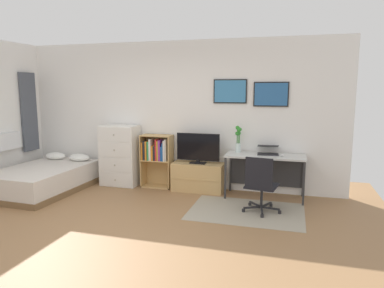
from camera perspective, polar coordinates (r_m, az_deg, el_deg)
ground_plane at (r=4.74m, az=-12.08°, el=-14.13°), size 7.20×7.20×0.00m
wall_back_with_posters at (r=6.61m, az=-2.37°, el=4.74°), size 6.12×0.09×2.70m
area_rug at (r=5.50m, az=8.77°, el=-10.69°), size 1.70×1.20×0.01m
bed at (r=6.98m, az=-22.75°, el=-5.13°), size 1.33×1.94×0.57m
dresser at (r=6.88m, az=-11.55°, el=-1.83°), size 0.70×0.46×1.15m
bookshelf at (r=6.63m, az=-5.81°, el=-1.83°), size 0.58×0.30×0.99m
tv_stand at (r=6.41m, az=1.01°, el=-5.35°), size 0.92×0.41×0.51m
television at (r=6.28m, az=0.97°, el=-0.74°), size 0.78×0.16×0.54m
desk at (r=6.14m, az=11.78°, el=-2.90°), size 1.32×0.55×0.74m
office_chair at (r=5.34m, az=11.00°, el=-6.25°), size 0.58×0.57×0.86m
laptop at (r=6.14m, az=12.17°, el=-1.00°), size 0.39×0.41×0.16m
computer_mouse at (r=5.99m, az=14.40°, el=-1.76°), size 0.06×0.10×0.03m
bamboo_vase at (r=6.19m, az=7.49°, el=0.93°), size 0.11×0.11×0.46m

